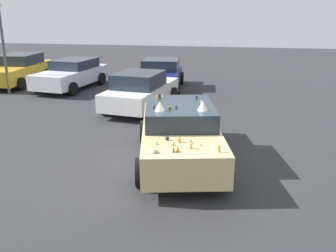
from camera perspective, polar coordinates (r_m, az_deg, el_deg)
The scene contains 7 objects.
ground_plane at distance 9.64m, azimuth 1.76°, elevation -5.21°, with size 60.00×60.00×0.00m, color #2D2D30.
art_car_decorated at distance 9.42m, azimuth 1.79°, elevation -1.00°, with size 4.82×2.78×1.65m.
parked_sedan_behind_left at distance 14.40m, azimuth -4.14°, elevation 5.37°, with size 4.32×2.37×1.44m.
parked_sedan_far_right at distance 18.13m, azimuth -1.19°, elevation 7.81°, with size 4.34×2.34×1.38m.
parked_sedan_row_back_far at distance 18.78m, azimuth -14.36°, elevation 7.64°, with size 4.50×2.43×1.37m.
parked_sedan_near_right at distance 20.73m, azimuth -21.74°, elevation 7.95°, with size 4.61×2.16×1.48m.
lot_lamp_post at distance 18.19m, azimuth -23.79°, elevation 12.01°, with size 0.28×0.28×4.01m.
Camera 1 is at (-8.80, -1.34, 3.71)m, focal length 40.24 mm.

